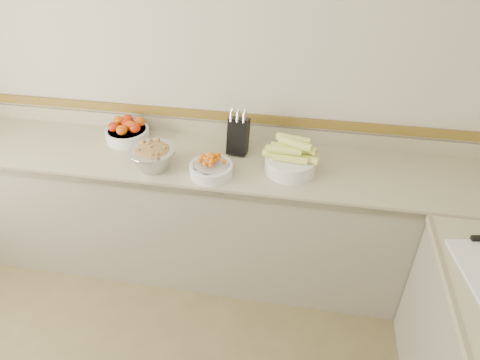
% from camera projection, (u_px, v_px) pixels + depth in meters
% --- Properties ---
extents(back_wall, '(4.00, 0.00, 4.00)m').
position_uv_depth(back_wall, '(204.00, 78.00, 2.73)').
color(back_wall, beige).
rests_on(back_wall, ground_plane).
extents(counter_back, '(4.00, 0.65, 1.08)m').
position_uv_depth(counter_back, '(198.00, 212.00, 2.95)').
color(counter_back, tan).
rests_on(counter_back, ground_plane).
extents(knife_block, '(0.14, 0.16, 0.30)m').
position_uv_depth(knife_block, '(238.00, 135.00, 2.69)').
color(knife_block, black).
rests_on(knife_block, counter_back).
extents(tomato_bowl, '(0.29, 0.29, 0.14)m').
position_uv_depth(tomato_bowl, '(127.00, 131.00, 2.85)').
color(tomato_bowl, silver).
rests_on(tomato_bowl, counter_back).
extents(cherry_tomato_bowl, '(0.26, 0.26, 0.14)m').
position_uv_depth(cherry_tomato_bowl, '(211.00, 168.00, 2.52)').
color(cherry_tomato_bowl, silver).
rests_on(cherry_tomato_bowl, counter_back).
extents(corn_bowl, '(0.34, 0.31, 0.23)m').
position_uv_depth(corn_bowl, '(291.00, 159.00, 2.53)').
color(corn_bowl, silver).
rests_on(corn_bowl, counter_back).
extents(rhubarb_bowl, '(0.28, 0.28, 0.16)m').
position_uv_depth(rhubarb_bowl, '(153.00, 156.00, 2.56)').
color(rhubarb_bowl, '#B2B2BA').
rests_on(rhubarb_bowl, counter_back).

